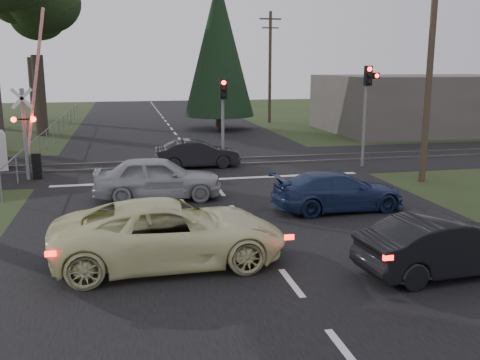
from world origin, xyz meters
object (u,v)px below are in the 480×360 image
object	(u,v)px
dark_hatchback	(447,246)
silver_car	(158,178)
cream_coupe	(170,233)
utility_pole_near	(430,65)
utility_pole_far	(218,65)
utility_pole_mid	(270,65)
crossing_signal	(31,131)
traffic_signal_center	(223,108)
blue_sedan	(338,191)
dark_car_far	(197,154)
traffic_signal_right	(368,96)

from	to	relation	value
dark_hatchback	silver_car	world-z (taller)	silver_car
cream_coupe	silver_car	world-z (taller)	cream_coupe
utility_pole_near	utility_pole_far	xyz separation A→B (m)	(0.00, 49.00, 0.00)
utility_pole_mid	silver_car	xyz separation A→B (m)	(-10.87, -24.67, -3.95)
crossing_signal	traffic_signal_center	distance (m)	8.36
traffic_signal_center	blue_sedan	size ratio (longest dim) A/B	0.93
utility_pole_far	blue_sedan	size ratio (longest dim) A/B	2.04
utility_pole_far	cream_coupe	distance (m)	57.42
crossing_signal	traffic_signal_center	size ratio (longest dim) A/B	1.70
traffic_signal_center	dark_car_far	bearing A→B (deg)	163.46
utility_pole_mid	utility_pole_far	xyz separation A→B (m)	(0.00, 25.00, 0.00)
traffic_signal_right	utility_pole_far	distance (m)	45.56
utility_pole_mid	cream_coupe	distance (m)	33.34
crossing_signal	traffic_signal_right	bearing A→B (deg)	-1.21
utility_pole_mid	utility_pole_far	distance (m)	25.00
utility_pole_mid	silver_car	bearing A→B (deg)	-113.78
traffic_signal_center	utility_pole_mid	world-z (taller)	utility_pole_mid
utility_pole_far	cream_coupe	size ratio (longest dim) A/B	1.61
utility_pole_far	traffic_signal_right	bearing A→B (deg)	-91.20
utility_pole_near	silver_car	bearing A→B (deg)	-176.47
traffic_signal_center	utility_pole_far	xyz separation A→B (m)	(7.50, 44.32, 1.92)
traffic_signal_right	dark_car_far	distance (m)	8.34
traffic_signal_right	cream_coupe	size ratio (longest dim) A/B	0.84
traffic_signal_center	silver_car	bearing A→B (deg)	-122.23
crossing_signal	traffic_signal_center	xyz separation A→B (m)	(8.27, 0.89, 0.75)
silver_car	dark_car_far	distance (m)	6.11
utility_pole_near	dark_car_far	bearing A→B (deg)	149.95
traffic_signal_right	dark_car_far	world-z (taller)	traffic_signal_right
silver_car	utility_pole_mid	bearing A→B (deg)	-19.44
traffic_signal_right	blue_sedan	bearing A→B (deg)	-121.12
silver_car	dark_car_far	bearing A→B (deg)	-16.50
traffic_signal_center	traffic_signal_right	bearing A→B (deg)	-10.41
cream_coupe	dark_car_far	distance (m)	12.47
traffic_signal_center	utility_pole_near	distance (m)	9.05
dark_car_far	traffic_signal_right	bearing A→B (deg)	-103.71
utility_pole_near	dark_car_far	size ratio (longest dim) A/B	2.30
traffic_signal_right	blue_sedan	xyz separation A→B (m)	(-4.20, -6.95, -2.67)
utility_pole_far	silver_car	world-z (taller)	utility_pole_far
dark_hatchback	dark_car_far	world-z (taller)	dark_hatchback
traffic_signal_right	cream_coupe	world-z (taller)	traffic_signal_right
utility_pole_mid	cream_coupe	xyz separation A→B (m)	(-11.00, -31.22, -3.95)
traffic_signal_right	crossing_signal	bearing A→B (deg)	178.79
silver_car	cream_coupe	bearing A→B (deg)	-176.77
crossing_signal	utility_pole_mid	xyz separation A→B (m)	(15.77, 20.21, 2.67)
traffic_signal_right	silver_car	xyz separation A→B (m)	(-9.92, -4.15, -2.54)
utility_pole_near	cream_coupe	bearing A→B (deg)	-146.71
utility_pole_near	traffic_signal_right	bearing A→B (deg)	105.34
cream_coupe	dark_hatchback	bearing A→B (deg)	-109.55
utility_pole_far	silver_car	size ratio (longest dim) A/B	1.99
crossing_signal	silver_car	bearing A→B (deg)	-42.28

